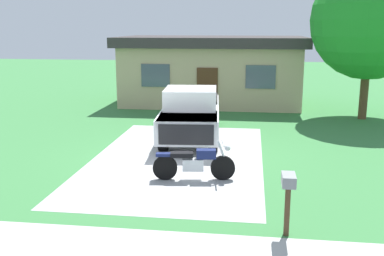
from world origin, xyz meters
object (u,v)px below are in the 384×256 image
object	(u,v)px
motorcycle	(195,163)
pickup_truck	(191,112)
shade_tree	(370,21)
neighbor_house	(212,69)
mailbox	(288,188)

from	to	relation	value
motorcycle	pickup_truck	bearing A→B (deg)	98.72
shade_tree	neighbor_house	xyz separation A→B (m)	(-7.04, 3.40, -2.47)
shade_tree	neighbor_house	distance (m)	8.20
motorcycle	shade_tree	xyz separation A→B (m)	(6.38, 9.10, 3.79)
mailbox	neighbor_house	xyz separation A→B (m)	(-2.88, 15.53, 0.81)
pickup_truck	mailbox	world-z (taller)	pickup_truck
pickup_truck	neighbor_house	world-z (taller)	neighbor_house
motorcycle	neighbor_house	xyz separation A→B (m)	(-0.66, 12.49, 1.32)
motorcycle	neighbor_house	size ratio (longest dim) A/B	0.23
pickup_truck	mailbox	bearing A→B (deg)	-69.11
motorcycle	mailbox	xyz separation A→B (m)	(2.22, -3.04, 0.51)
motorcycle	pickup_truck	distance (m)	4.71
pickup_truck	shade_tree	size ratio (longest dim) A/B	0.85
mailbox	shade_tree	distance (m)	13.24
pickup_truck	shade_tree	distance (m)	9.01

